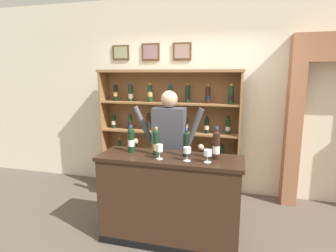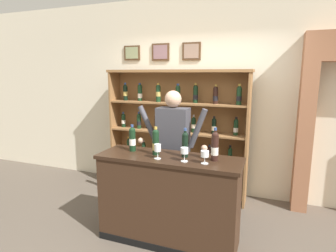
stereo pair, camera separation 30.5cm
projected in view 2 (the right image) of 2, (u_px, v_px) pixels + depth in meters
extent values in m
cube|color=brown|center=(174.00, 242.00, 3.16)|extent=(14.00, 14.00, 0.02)
cube|color=beige|center=(209.00, 97.00, 4.36)|extent=(12.00, 0.16, 3.03)
cube|color=#4C331E|center=(132.00, 53.00, 4.59)|extent=(0.29, 0.02, 0.23)
cube|color=gray|center=(132.00, 53.00, 4.58)|extent=(0.23, 0.01, 0.19)
cube|color=#4C331E|center=(161.00, 52.00, 4.41)|extent=(0.29, 0.02, 0.27)
cube|color=#816068|center=(160.00, 52.00, 4.40)|extent=(0.23, 0.01, 0.21)
cube|color=#4C331E|center=(191.00, 51.00, 4.24)|extent=(0.29, 0.02, 0.27)
cube|color=gray|center=(191.00, 51.00, 4.22)|extent=(0.23, 0.01, 0.21)
cube|color=olive|center=(116.00, 129.00, 4.61)|extent=(0.03, 0.32, 1.93)
cube|color=olive|center=(247.00, 140.00, 3.88)|extent=(0.03, 0.32, 1.93)
cube|color=olive|center=(179.00, 132.00, 4.39)|extent=(2.14, 0.02, 1.93)
cube|color=olive|center=(176.00, 186.00, 4.40)|extent=(2.08, 0.31, 0.02)
cylinder|color=#19381E|center=(128.00, 172.00, 4.68)|extent=(0.07, 0.07, 0.22)
sphere|color=#19381E|center=(128.00, 165.00, 4.66)|extent=(0.07, 0.07, 0.07)
cylinder|color=#19381E|center=(128.00, 164.00, 4.65)|extent=(0.03, 0.03, 0.06)
cylinder|color=navy|center=(128.00, 162.00, 4.65)|extent=(0.03, 0.03, 0.03)
cylinder|color=tan|center=(128.00, 171.00, 4.68)|extent=(0.07, 0.07, 0.07)
cylinder|color=black|center=(146.00, 175.00, 4.52)|extent=(0.07, 0.07, 0.24)
sphere|color=black|center=(146.00, 167.00, 4.50)|extent=(0.07, 0.07, 0.07)
cylinder|color=black|center=(146.00, 165.00, 4.49)|extent=(0.03, 0.03, 0.07)
cylinder|color=maroon|center=(146.00, 164.00, 4.49)|extent=(0.03, 0.03, 0.03)
cylinder|color=black|center=(146.00, 176.00, 4.52)|extent=(0.07, 0.07, 0.08)
cylinder|color=black|center=(163.00, 177.00, 4.43)|extent=(0.07, 0.07, 0.24)
sphere|color=black|center=(163.00, 169.00, 4.41)|extent=(0.07, 0.07, 0.07)
cylinder|color=black|center=(163.00, 167.00, 4.40)|extent=(0.03, 0.03, 0.07)
cylinder|color=#99999E|center=(163.00, 166.00, 4.40)|extent=(0.03, 0.03, 0.03)
cylinder|color=silver|center=(163.00, 177.00, 4.43)|extent=(0.07, 0.07, 0.08)
cylinder|color=black|center=(186.00, 179.00, 4.35)|extent=(0.07, 0.07, 0.22)
sphere|color=black|center=(186.00, 172.00, 4.32)|extent=(0.07, 0.07, 0.07)
cylinder|color=black|center=(186.00, 170.00, 4.32)|extent=(0.03, 0.03, 0.07)
cylinder|color=#99999E|center=(186.00, 169.00, 4.31)|extent=(0.03, 0.03, 0.03)
cylinder|color=silver|center=(186.00, 181.00, 4.35)|extent=(0.07, 0.07, 0.07)
cylinder|color=black|center=(208.00, 183.00, 4.17)|extent=(0.07, 0.07, 0.24)
sphere|color=black|center=(208.00, 175.00, 4.15)|extent=(0.07, 0.07, 0.07)
cylinder|color=black|center=(208.00, 173.00, 4.14)|extent=(0.03, 0.03, 0.06)
cylinder|color=maroon|center=(208.00, 172.00, 4.14)|extent=(0.03, 0.03, 0.03)
cylinder|color=silver|center=(208.00, 184.00, 4.17)|extent=(0.07, 0.07, 0.08)
cylinder|color=#19381E|center=(233.00, 186.00, 4.06)|extent=(0.07, 0.07, 0.23)
sphere|color=#19381E|center=(233.00, 179.00, 4.03)|extent=(0.07, 0.07, 0.07)
cylinder|color=#19381E|center=(234.00, 177.00, 4.03)|extent=(0.03, 0.03, 0.07)
cylinder|color=#B79338|center=(234.00, 175.00, 4.02)|extent=(0.03, 0.03, 0.03)
cylinder|color=black|center=(233.00, 187.00, 4.06)|extent=(0.07, 0.07, 0.07)
cube|color=olive|center=(176.00, 159.00, 4.32)|extent=(2.08, 0.31, 0.02)
cylinder|color=#19381E|center=(129.00, 147.00, 4.58)|extent=(0.06, 0.06, 0.21)
sphere|color=#19381E|center=(129.00, 141.00, 4.56)|extent=(0.06, 0.06, 0.06)
cylinder|color=#19381E|center=(129.00, 139.00, 4.55)|extent=(0.03, 0.03, 0.08)
cylinder|color=#B79338|center=(128.00, 137.00, 4.55)|extent=(0.03, 0.03, 0.03)
cylinder|color=silver|center=(129.00, 147.00, 4.58)|extent=(0.07, 0.07, 0.07)
cylinder|color=black|center=(144.00, 150.00, 4.46)|extent=(0.06, 0.06, 0.19)
sphere|color=black|center=(144.00, 144.00, 4.44)|extent=(0.06, 0.06, 0.06)
cylinder|color=black|center=(144.00, 142.00, 4.43)|extent=(0.02, 0.02, 0.06)
cylinder|color=#99999E|center=(144.00, 141.00, 4.43)|extent=(0.03, 0.03, 0.03)
cylinder|color=black|center=(144.00, 151.00, 4.46)|extent=(0.07, 0.07, 0.06)
cylinder|color=black|center=(167.00, 152.00, 4.36)|extent=(0.06, 0.06, 0.19)
sphere|color=black|center=(167.00, 145.00, 4.34)|extent=(0.06, 0.06, 0.06)
cylinder|color=black|center=(167.00, 143.00, 4.33)|extent=(0.03, 0.03, 0.08)
cylinder|color=#99999E|center=(167.00, 141.00, 4.33)|extent=(0.03, 0.03, 0.03)
cylinder|color=silver|center=(167.00, 152.00, 4.36)|extent=(0.07, 0.07, 0.06)
cylinder|color=#19381E|center=(188.00, 154.00, 4.23)|extent=(0.06, 0.06, 0.19)
sphere|color=#19381E|center=(189.00, 148.00, 4.21)|extent=(0.06, 0.06, 0.06)
cylinder|color=#19381E|center=(189.00, 145.00, 4.21)|extent=(0.03, 0.03, 0.08)
cylinder|color=maroon|center=(189.00, 143.00, 4.20)|extent=(0.03, 0.03, 0.03)
cylinder|color=beige|center=(188.00, 155.00, 4.23)|extent=(0.07, 0.07, 0.06)
cylinder|color=black|center=(209.00, 155.00, 4.15)|extent=(0.06, 0.06, 0.20)
sphere|color=black|center=(209.00, 148.00, 4.13)|extent=(0.06, 0.06, 0.06)
cylinder|color=black|center=(209.00, 147.00, 4.13)|extent=(0.03, 0.03, 0.06)
cylinder|color=navy|center=(209.00, 146.00, 4.12)|extent=(0.03, 0.03, 0.03)
cylinder|color=silver|center=(209.00, 155.00, 4.15)|extent=(0.07, 0.07, 0.07)
cylinder|color=#19381E|center=(230.00, 157.00, 4.04)|extent=(0.06, 0.06, 0.21)
sphere|color=#19381E|center=(230.00, 150.00, 4.02)|extent=(0.06, 0.06, 0.06)
cylinder|color=#19381E|center=(230.00, 148.00, 4.01)|extent=(0.03, 0.03, 0.07)
cylinder|color=black|center=(230.00, 146.00, 4.01)|extent=(0.03, 0.03, 0.03)
cylinder|color=black|center=(230.00, 158.00, 4.04)|extent=(0.07, 0.07, 0.07)
cube|color=olive|center=(176.00, 132.00, 4.24)|extent=(2.08, 0.31, 0.02)
cylinder|color=black|center=(124.00, 121.00, 4.54)|extent=(0.07, 0.07, 0.18)
sphere|color=black|center=(123.00, 116.00, 4.52)|extent=(0.07, 0.07, 0.07)
cylinder|color=black|center=(123.00, 114.00, 4.52)|extent=(0.03, 0.03, 0.06)
cylinder|color=navy|center=(123.00, 113.00, 4.51)|extent=(0.03, 0.03, 0.03)
cylinder|color=silver|center=(124.00, 122.00, 4.54)|extent=(0.07, 0.07, 0.06)
cylinder|color=#19381E|center=(139.00, 122.00, 4.42)|extent=(0.07, 0.07, 0.20)
sphere|color=#19381E|center=(139.00, 116.00, 4.40)|extent=(0.07, 0.07, 0.07)
cylinder|color=#19381E|center=(139.00, 114.00, 4.39)|extent=(0.03, 0.03, 0.06)
cylinder|color=navy|center=(139.00, 113.00, 4.39)|extent=(0.03, 0.03, 0.03)
cylinder|color=black|center=(139.00, 123.00, 4.42)|extent=(0.07, 0.07, 0.06)
cylinder|color=black|center=(157.00, 123.00, 4.31)|extent=(0.07, 0.07, 0.20)
sphere|color=black|center=(157.00, 117.00, 4.29)|extent=(0.07, 0.07, 0.07)
cylinder|color=black|center=(157.00, 115.00, 4.29)|extent=(0.03, 0.03, 0.07)
cylinder|color=black|center=(157.00, 113.00, 4.28)|extent=(0.03, 0.03, 0.03)
cylinder|color=black|center=(157.00, 125.00, 4.32)|extent=(0.07, 0.07, 0.06)
cylinder|color=black|center=(178.00, 125.00, 4.20)|extent=(0.07, 0.07, 0.20)
sphere|color=black|center=(178.00, 118.00, 4.18)|extent=(0.07, 0.07, 0.07)
cylinder|color=black|center=(178.00, 116.00, 4.17)|extent=(0.03, 0.03, 0.06)
cylinder|color=#B79338|center=(178.00, 115.00, 4.17)|extent=(0.03, 0.03, 0.03)
cylinder|color=silver|center=(178.00, 125.00, 4.20)|extent=(0.07, 0.07, 0.06)
cylinder|color=black|center=(194.00, 126.00, 4.13)|extent=(0.07, 0.07, 0.19)
sphere|color=black|center=(194.00, 120.00, 4.11)|extent=(0.07, 0.07, 0.07)
cylinder|color=black|center=(194.00, 117.00, 4.10)|extent=(0.02, 0.02, 0.07)
cylinder|color=#99999E|center=(194.00, 116.00, 4.10)|extent=(0.03, 0.03, 0.03)
cylinder|color=beige|center=(194.00, 126.00, 4.13)|extent=(0.07, 0.07, 0.06)
cylinder|color=black|center=(214.00, 127.00, 4.01)|extent=(0.07, 0.07, 0.19)
sphere|color=black|center=(214.00, 120.00, 3.99)|extent=(0.07, 0.07, 0.07)
cylinder|color=black|center=(214.00, 119.00, 3.98)|extent=(0.03, 0.03, 0.06)
cylinder|color=black|center=(214.00, 117.00, 3.98)|extent=(0.03, 0.03, 0.03)
cylinder|color=beige|center=(214.00, 128.00, 4.01)|extent=(0.07, 0.07, 0.06)
cylinder|color=#19381E|center=(236.00, 128.00, 3.93)|extent=(0.07, 0.07, 0.19)
sphere|color=#19381E|center=(236.00, 121.00, 3.92)|extent=(0.07, 0.07, 0.07)
cylinder|color=#19381E|center=(236.00, 119.00, 3.91)|extent=(0.03, 0.03, 0.06)
cylinder|color=black|center=(236.00, 118.00, 3.91)|extent=(0.04, 0.04, 0.03)
cylinder|color=silver|center=(236.00, 130.00, 3.94)|extent=(0.07, 0.07, 0.06)
cube|color=olive|center=(176.00, 103.00, 4.16)|extent=(2.08, 0.31, 0.02)
cylinder|color=black|center=(125.00, 94.00, 4.43)|extent=(0.07, 0.07, 0.21)
sphere|color=black|center=(125.00, 87.00, 4.41)|extent=(0.07, 0.07, 0.07)
cylinder|color=black|center=(125.00, 85.00, 4.41)|extent=(0.03, 0.03, 0.07)
cylinder|color=navy|center=(125.00, 84.00, 4.40)|extent=(0.03, 0.03, 0.03)
cylinder|color=tan|center=(125.00, 94.00, 4.43)|extent=(0.07, 0.07, 0.07)
cylinder|color=#19381E|center=(140.00, 94.00, 4.37)|extent=(0.07, 0.07, 0.22)
sphere|color=#19381E|center=(140.00, 86.00, 4.35)|extent=(0.07, 0.07, 0.07)
cylinder|color=#19381E|center=(140.00, 85.00, 4.34)|extent=(0.03, 0.03, 0.06)
cylinder|color=navy|center=(140.00, 84.00, 4.34)|extent=(0.04, 0.04, 0.03)
cylinder|color=silver|center=(140.00, 96.00, 4.37)|extent=(0.07, 0.07, 0.07)
cylinder|color=#19381E|center=(158.00, 95.00, 4.20)|extent=(0.07, 0.07, 0.22)
sphere|color=#19381E|center=(158.00, 87.00, 4.18)|extent=(0.07, 0.07, 0.07)
cylinder|color=#19381E|center=(158.00, 85.00, 4.18)|extent=(0.03, 0.03, 0.06)
cylinder|color=#B79338|center=(158.00, 84.00, 4.17)|extent=(0.03, 0.03, 0.03)
cylinder|color=tan|center=(158.00, 94.00, 4.20)|extent=(0.07, 0.07, 0.07)
cylinder|color=#19381E|center=(178.00, 95.00, 4.11)|extent=(0.07, 0.07, 0.21)
sphere|color=#19381E|center=(178.00, 87.00, 4.09)|extent=(0.07, 0.07, 0.07)
cylinder|color=#19381E|center=(178.00, 86.00, 4.08)|extent=(0.03, 0.03, 0.06)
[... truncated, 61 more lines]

